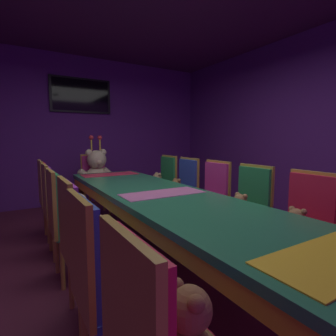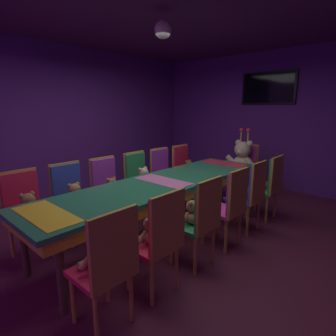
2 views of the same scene
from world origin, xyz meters
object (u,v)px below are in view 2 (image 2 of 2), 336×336
Objects in this scene: teddy_left_3 at (144,178)px; wall_tv at (268,88)px; chair_left_4 at (162,171)px; teddy_right_2 at (192,213)px; chair_left_5 at (183,166)px; chair_left_0 at (24,205)px; teddy_right_4 at (242,190)px; chair_right_0 at (109,260)px; chair_right_2 at (203,215)px; teddy_left_2 at (112,188)px; king_teddy_bear at (242,159)px; teddy_left_5 at (189,168)px; teddy_left_0 at (29,208)px; teddy_right_5 at (261,181)px; chair_right_5 at (271,182)px; chair_left_1 at (69,193)px; teddy_right_1 at (150,232)px; teddy_right_0 at (98,254)px; banquet_table at (163,187)px; chair_right_1 at (162,234)px; teddy_left_1 at (75,196)px; chair_left_2 at (106,185)px; chair_right_4 at (252,190)px; chair_left_3 at (138,177)px; chair_right_3 at (232,201)px; pendant_light at (163,30)px; throne_chair at (246,164)px.

teddy_left_3 is 3.24m from wall_tv.
teddy_right_2 is at bearing -37.21° from chair_left_4.
chair_left_5 is at bearing -115.68° from wall_tv.
teddy_right_4 is (1.53, 2.27, -0.03)m from chair_left_0.
chair_right_0 is 1.14m from chair_right_2.
chair_right_2 reaches higher than teddy_left_3.
king_teddy_bear reaches higher than teddy_left_2.
chair_left_4 is 0.57m from teddy_left_5.
chair_left_5 is at bearing 89.18° from chair_left_4.
teddy_left_0 is at bearing -0.94° from chair_right_0.
chair_right_0 is 3.44× the size of teddy_right_5.
wall_tv is at bearing -79.83° from chair_right_0.
chair_left_4 and chair_right_5 have the same top height.
teddy_right_1 is (1.52, -0.03, -0.03)m from chair_left_1.
teddy_right_0 is at bearing -0.94° from chair_left_0.
banquet_table is 12.97× the size of teddy_right_1.
chair_left_5 is at bearing -45.96° from chair_right_2.
chair_left_1 is 1.52m from teddy_right_1.
chair_right_1 is 1.75m from teddy_right_4.
teddy_left_1 is 0.32× the size of chair_left_2.
chair_left_5 is at bearing 89.84° from chair_left_2.
chair_left_4 is (-0.82, 0.86, -0.06)m from banquet_table.
teddy_right_1 is at bearing -23.19° from teddy_left_2.
chair_left_1 is at bearing 45.51° from chair_right_4.
chair_left_3 is 1.00× the size of chair_left_4.
teddy_left_2 is 1.90m from chair_right_4.
chair_left_4 is (-0.15, 1.16, 0.02)m from teddy_left_2.
chair_left_3 is at bearing -35.73° from chair_right_1.
teddy_left_1 is 1.50m from teddy_right_2.
king_teddy_bear is at bearing 76.84° from teddy_left_1.
chair_right_4 is 1.00× the size of chair_right_5.
chair_right_2 reaches higher than banquet_table.
pendant_light reaches higher than chair_right_3.
chair_left_1 is at bearing 48.03° from teddy_right_4.
pendant_light is at bearing 23.04° from chair_left_2.
teddy_left_3 reaches higher than teddy_right_2.
chair_left_0 is at bearing -100.51° from wall_tv.
teddy_left_0 is 0.33× the size of throne_chair.
chair_left_0 is at bearing -95.02° from teddy_left_3.
king_teddy_bear reaches higher than chair_left_3.
chair_right_4 reaches higher than teddy_right_2.
teddy_left_3 is at bearing -0.50° from chair_right_3.
throne_chair reaches higher than teddy_left_1.
chair_left_1 is 1.00× the size of chair_left_2.
teddy_right_0 is at bearing -39.88° from teddy_left_2.
chair_left_5 is 1.11m from king_teddy_bear.
teddy_left_1 is 0.32× the size of chair_right_0.
chair_left_3 reaches higher than teddy_left_0.
banquet_table is at bearing -19.28° from chair_right_2.
chair_left_0 reaches higher than teddy_left_3.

